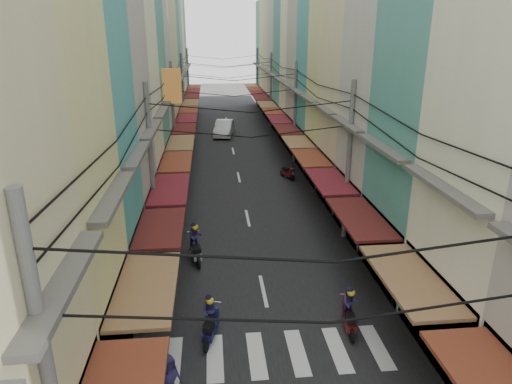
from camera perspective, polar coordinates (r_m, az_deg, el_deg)
ground at (r=21.41m, az=0.30°, el=-9.48°), size 160.00×160.00×0.00m
road at (r=40.04m, az=-2.73°, el=4.43°), size 10.00×80.00×0.02m
sidewalk_left at (r=40.24m, az=-12.03°, el=4.13°), size 3.00×80.00×0.06m
sidewalk_right at (r=40.88m, az=6.44°, el=4.67°), size 3.00×80.00×0.06m
crosswalk at (r=16.43m, az=2.63°, el=-19.50°), size 7.55×2.40×0.01m
building_row_left at (r=35.70m, az=-16.11°, el=17.79°), size 7.80×67.67×23.70m
building_row_right at (r=36.47m, az=10.50°, el=17.64°), size 7.80×68.98×22.59m
utility_poles at (r=33.92m, az=-2.42°, el=13.04°), size 10.20×66.13×8.20m
white_car at (r=48.43m, az=-3.99°, el=7.03°), size 5.98×3.08×2.01m
bicycle at (r=22.49m, az=16.79°, el=-8.87°), size 1.57×0.68×1.06m
moving_scooters at (r=20.56m, az=-0.69°, el=-9.00°), size 6.90×20.09×1.97m
parked_scooters at (r=19.69m, az=13.90°, el=-11.28°), size 12.67×13.13×1.02m
pedestrians at (r=22.34m, az=-9.47°, el=-5.50°), size 12.50×23.57×2.25m
market_umbrella at (r=21.15m, az=19.08°, el=-4.14°), size 2.45×2.45×2.58m
traffic_sign at (r=17.05m, az=22.33°, el=-11.87°), size 0.10×0.58×2.65m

